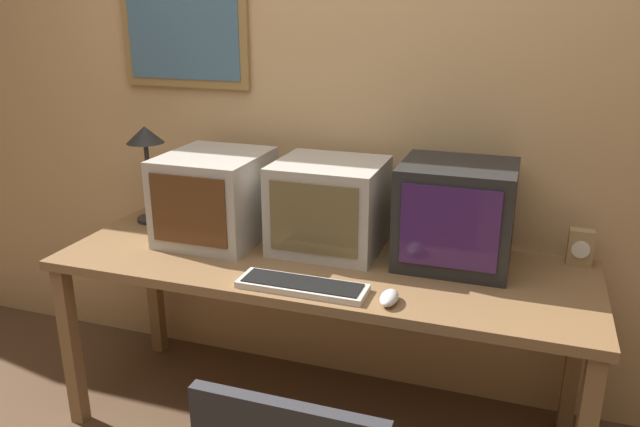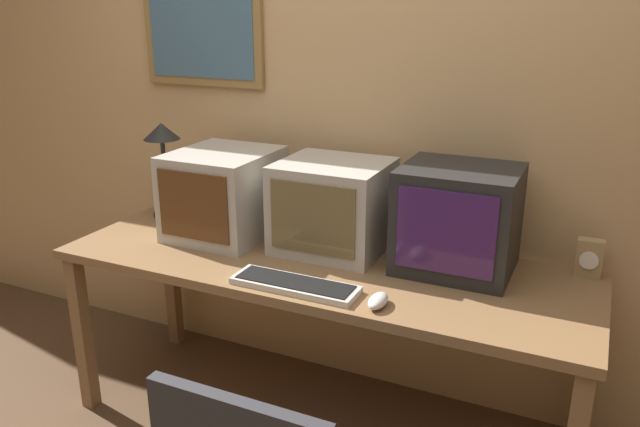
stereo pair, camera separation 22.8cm
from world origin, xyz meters
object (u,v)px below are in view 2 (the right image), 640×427
monitor_center (333,206)px  mouse_near_keyboard (378,301)px  keyboard_main (295,285)px  desk_lamp (162,144)px  monitor_left (224,194)px  monitor_right (458,219)px  desk_clock (589,258)px

monitor_center → mouse_near_keyboard: 0.55m
keyboard_main → mouse_near_keyboard: size_ratio=3.92×
keyboard_main → desk_lamp: (-0.88, 0.44, 0.32)m
monitor_center → keyboard_main: 0.43m
mouse_near_keyboard → desk_lamp: desk_lamp is taller
monitor_left → keyboard_main: 0.64m
monitor_left → monitor_right: monitor_right is taller
desk_lamp → monitor_left: bearing=-14.2°
desk_clock → keyboard_main: bearing=-149.4°
monitor_left → monitor_center: monitor_left is taller
mouse_near_keyboard → desk_clock: bearing=42.2°
monitor_center → monitor_right: bearing=0.8°
monitor_right → keyboard_main: size_ratio=0.92×
keyboard_main → monitor_center: bearing=94.8°
monitor_center → monitor_right: 0.48m
monitor_right → desk_lamp: 1.34m
mouse_near_keyboard → monitor_center: bearing=129.9°
monitor_left → desk_clock: 1.42m
monitor_right → desk_lamp: desk_lamp is taller
monitor_right → desk_clock: bearing=16.3°
monitor_center → monitor_right: size_ratio=1.01×
monitor_left → monitor_center: bearing=5.5°
monitor_center → monitor_left: bearing=-174.5°
mouse_near_keyboard → desk_clock: desk_clock is taller
monitor_left → mouse_near_keyboard: bearing=-23.8°
monitor_right → desk_lamp: bearing=178.1°
mouse_near_keyboard → desk_clock: size_ratio=0.83×
monitor_left → keyboard_main: monitor_left is taller
monitor_right → desk_clock: 0.48m
monitor_center → monitor_right: monitor_right is taller
desk_clock → desk_lamp: bearing=-177.2°
mouse_near_keyboard → keyboard_main: bearing=178.5°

